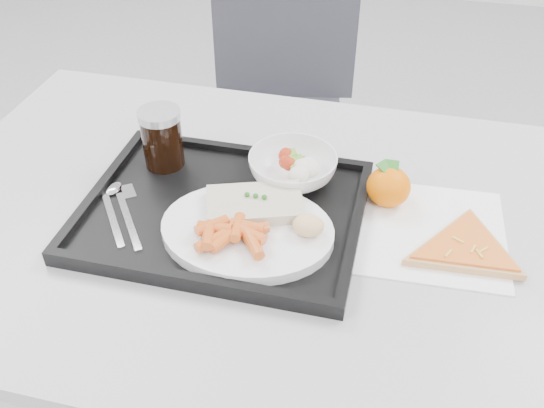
{
  "coord_description": "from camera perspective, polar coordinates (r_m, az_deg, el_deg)",
  "views": [
    {
      "loc": [
        0.19,
        -0.44,
        1.39
      ],
      "look_at": [
        0.01,
        0.31,
        0.77
      ],
      "focal_mm": 40.0,
      "sensor_mm": 36.0,
      "label": 1
    }
  ],
  "objects": [
    {
      "name": "cutlery",
      "position": [
        1.02,
        -14.22,
        -0.2
      ],
      "size": [
        0.13,
        0.16,
        0.01
      ],
      "color": "silver",
      "rests_on": "tray"
    },
    {
      "name": "tangerine",
      "position": [
        1.02,
        10.92,
        1.62
      ],
      "size": [
        0.1,
        0.1,
        0.07
      ],
      "color": "#FF9D19",
      "rests_on": "napkin"
    },
    {
      "name": "bread_roll",
      "position": [
        0.91,
        3.44,
        -2.03
      ],
      "size": [
        0.06,
        0.05,
        0.03
      ],
      "color": "#DDB384",
      "rests_on": "dinner_plate"
    },
    {
      "name": "table",
      "position": [
        1.04,
        -0.52,
        -3.87
      ],
      "size": [
        1.2,
        0.8,
        0.75
      ],
      "color": "#A7A7A9",
      "rests_on": "ground"
    },
    {
      "name": "cola_glass",
      "position": [
        1.08,
        -10.32,
        6.23
      ],
      "size": [
        0.07,
        0.07,
        0.11
      ],
      "color": "black",
      "rests_on": "tray"
    },
    {
      "name": "pizza_slice",
      "position": [
        0.97,
        17.76,
        -4.0
      ],
      "size": [
        0.29,
        0.29,
        0.02
      ],
      "color": "tan",
      "rests_on": "napkin"
    },
    {
      "name": "salad_bowl",
      "position": [
        1.04,
        1.96,
        3.43
      ],
      "size": [
        0.15,
        0.15,
        0.05
      ],
      "color": "white",
      "rests_on": "tray"
    },
    {
      "name": "carrot_pile",
      "position": [
        0.9,
        -3.71,
        -2.8
      ],
      "size": [
        0.12,
        0.09,
        0.02
      ],
      "color": "#D75A1D",
      "rests_on": "dinner_plate"
    },
    {
      "name": "chair",
      "position": [
        1.8,
        0.39,
        10.52
      ],
      "size": [
        0.5,
        0.5,
        0.93
      ],
      "color": "#35363D",
      "rests_on": "ground"
    },
    {
      "name": "tray",
      "position": [
        1.0,
        -4.6,
        -0.75
      ],
      "size": [
        0.45,
        0.35,
        0.03
      ],
      "color": "black",
      "rests_on": "table"
    },
    {
      "name": "napkin",
      "position": [
        1.0,
        14.24,
        -2.45
      ],
      "size": [
        0.26,
        0.25,
        0.0
      ],
      "color": "white",
      "rests_on": "table"
    },
    {
      "name": "fish_fillet",
      "position": [
        0.96,
        -1.61,
        -0.01
      ],
      "size": [
        0.17,
        0.14,
        0.03
      ],
      "color": "beige",
      "rests_on": "dinner_plate"
    },
    {
      "name": "salad_contents",
      "position": [
        1.03,
        2.59,
        3.6
      ],
      "size": [
        0.08,
        0.08,
        0.03
      ],
      "color": "#A72710",
      "rests_on": "salad_bowl"
    },
    {
      "name": "dinner_plate",
      "position": [
        0.94,
        -2.35,
        -2.52
      ],
      "size": [
        0.27,
        0.27,
        0.02
      ],
      "color": "white",
      "rests_on": "tray"
    }
  ]
}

